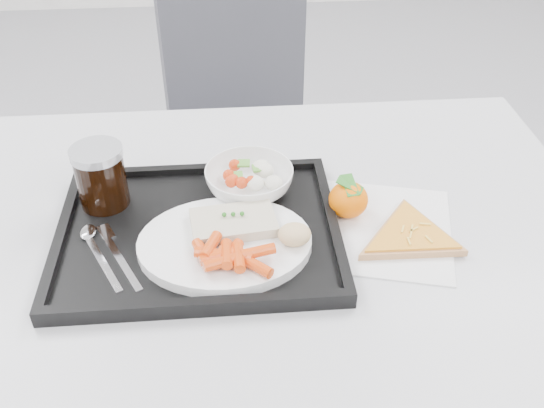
% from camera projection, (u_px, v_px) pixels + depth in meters
% --- Properties ---
extents(table, '(1.20, 0.80, 0.75)m').
position_uv_depth(table, '(249.00, 252.00, 1.06)').
color(table, '#ACACAF').
rests_on(table, ground).
extents(chair, '(0.54, 0.55, 0.93)m').
position_uv_depth(chair, '(239.00, 126.00, 1.69)').
color(chair, '#3C3C44').
rests_on(chair, ground).
extents(tray, '(0.45, 0.35, 0.03)m').
position_uv_depth(tray, '(199.00, 233.00, 0.98)').
color(tray, black).
rests_on(tray, table).
extents(dinner_plate, '(0.27, 0.27, 0.02)m').
position_uv_depth(dinner_plate, '(225.00, 244.00, 0.94)').
color(dinner_plate, white).
rests_on(dinner_plate, tray).
extents(fish_fillet, '(0.14, 0.10, 0.03)m').
position_uv_depth(fish_fillet, '(233.00, 222.00, 0.95)').
color(fish_fillet, beige).
rests_on(fish_fillet, dinner_plate).
extents(bread_roll, '(0.06, 0.05, 0.03)m').
position_uv_depth(bread_roll, '(295.00, 234.00, 0.92)').
color(bread_roll, '#DFC386').
rests_on(bread_roll, dinner_plate).
extents(salad_bowl, '(0.15, 0.15, 0.05)m').
position_uv_depth(salad_bowl, '(249.00, 180.00, 1.05)').
color(salad_bowl, white).
rests_on(salad_bowl, tray).
extents(cola_glass, '(0.09, 0.09, 0.11)m').
position_uv_depth(cola_glass, '(101.00, 175.00, 1.00)').
color(cola_glass, black).
rests_on(cola_glass, tray).
extents(cutlery, '(0.12, 0.16, 0.01)m').
position_uv_depth(cutlery, '(103.00, 249.00, 0.94)').
color(cutlery, silver).
rests_on(cutlery, tray).
extents(napkin, '(0.30, 0.29, 0.00)m').
position_uv_depth(napkin, '(374.00, 227.00, 1.00)').
color(napkin, silver).
rests_on(napkin, table).
extents(tangerine, '(0.08, 0.08, 0.07)m').
position_uv_depth(tangerine, '(348.00, 199.00, 1.01)').
color(tangerine, '#FD7800').
rests_on(tangerine, napkin).
extents(pizza_slice, '(0.27, 0.27, 0.02)m').
position_uv_depth(pizza_slice, '(410.00, 236.00, 0.97)').
color(pizza_slice, tan).
rests_on(pizza_slice, napkin).
extents(carrot_pile, '(0.13, 0.09, 0.03)m').
position_uv_depth(carrot_pile, '(228.00, 255.00, 0.88)').
color(carrot_pile, '#D6410D').
rests_on(carrot_pile, dinner_plate).
extents(salad_contents, '(0.10, 0.08, 0.03)m').
position_uv_depth(salad_contents, '(254.00, 175.00, 1.04)').
color(salad_contents, red).
rests_on(salad_contents, salad_bowl).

